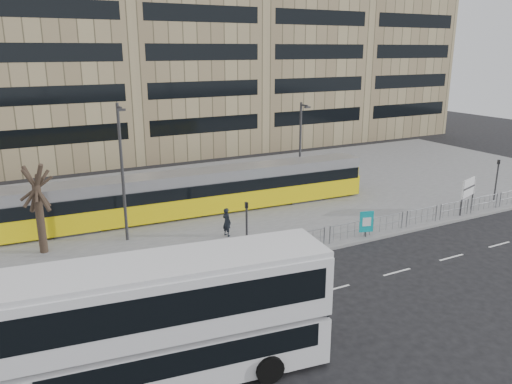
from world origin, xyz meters
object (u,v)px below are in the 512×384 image
lamp_post_east (301,144)px  bare_tree (33,161)px  station_sign (468,189)px  ad_panel (366,222)px  double_decker_bus (165,318)px  lamp_post_west (122,168)px  traffic_light_east (497,175)px  traffic_light_west (247,222)px  tram (198,192)px  pedestrian (227,222)px

lamp_post_east → bare_tree: size_ratio=0.97×
station_sign → ad_panel: station_sign is taller
double_decker_bus → lamp_post_east: (16.65, 17.39, 1.63)m
lamp_post_west → bare_tree: (-4.58, 0.37, 0.81)m
station_sign → traffic_light_east: (4.30, 1.03, 0.29)m
lamp_post_west → traffic_light_west: bearing=-46.8°
ad_panel → traffic_light_west: 7.78m
double_decker_bus → ad_panel: (14.84, 7.25, -1.32)m
ad_panel → bare_tree: (-17.41, 6.65, 4.27)m
tram → pedestrian: 4.98m
tram → pedestrian: size_ratio=14.40×
double_decker_bus → ad_panel: double_decker_bus is taller
traffic_light_west → lamp_post_east: bearing=46.9°
station_sign → ad_panel: size_ratio=1.49×
lamp_post_west → lamp_post_east: lamp_post_west is taller
bare_tree → traffic_light_east: bearing=-9.6°
tram → double_decker_bus: bearing=-112.0°
ad_panel → bare_tree: size_ratio=0.22×
station_sign → pedestrian: size_ratio=1.38×
traffic_light_west → lamp_post_east: (9.48, 9.35, 1.93)m
traffic_light_east → bare_tree: size_ratio=0.43×
pedestrian → lamp_post_east: 11.33m
traffic_light_east → bare_tree: bare_tree is taller
bare_tree → traffic_light_west: bearing=-31.0°
tram → station_sign: size_ratio=10.46×
ad_panel → lamp_post_west: (-12.83, 6.28, 3.46)m
ad_panel → traffic_light_east: traffic_light_east is taller
tram → lamp_post_west: (-5.66, -2.80, 2.92)m
double_decker_bus → lamp_post_east: 24.13m
station_sign → bare_tree: (-26.66, 6.24, 3.55)m
pedestrian → station_sign: bearing=-120.7°
pedestrian → traffic_light_west: 3.55m
tram → station_sign: (16.42, -8.67, 0.19)m
pedestrian → traffic_light_east: (20.86, -2.71, 1.09)m
tram → traffic_light_east: 22.09m
lamp_post_west → lamp_post_east: size_ratio=1.14×
station_sign → double_decker_bus: bearing=179.8°
bare_tree → lamp_post_east: bearing=10.3°
double_decker_bus → traffic_light_east: (28.38, 8.68, -0.30)m
tram → lamp_post_east: 9.37m
traffic_light_east → lamp_post_west: bearing=163.1°
double_decker_bus → traffic_light_east: double_decker_bus is taller
traffic_light_west → tram: bearing=88.9°
ad_panel → traffic_light_east: bearing=22.3°
traffic_light_east → lamp_post_east: size_ratio=0.44×
station_sign → lamp_post_west: size_ratio=0.30×
lamp_post_west → lamp_post_east: (14.64, 3.86, -0.51)m
pedestrian → lamp_post_west: lamp_post_west is taller
pedestrian → traffic_light_west: (-0.35, -3.35, 1.09)m
station_sign → traffic_light_east: traffic_light_east is taller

